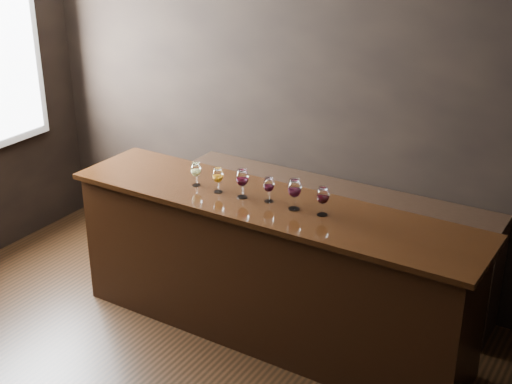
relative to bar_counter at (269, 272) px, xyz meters
The scene contains 10 objects.
room_shell 1.81m from the bar_counter, 112.61° to the right, with size 5.02×4.52×2.81m.
bar_counter is the anchor object (origin of this frame).
bar_top 0.53m from the bar_counter, ahead, with size 3.02×0.70×0.04m, color black.
back_bar_shelf 0.77m from the bar_counter, 78.95° to the left, with size 2.55×0.40×0.92m, color black.
glass_white 0.89m from the bar_counter, behind, with size 0.07×0.07×0.18m.
glass_amber 0.78m from the bar_counter, behind, with size 0.08×0.08×0.18m.
glass_red_a 0.72m from the bar_counter, behind, with size 0.09×0.09×0.21m.
glass_red_b 0.67m from the bar_counter, 143.28° to the left, with size 0.07×0.07×0.18m.
glass_red_c 0.72m from the bar_counter, ahead, with size 0.09×0.09×0.21m.
glass_red_d 0.79m from the bar_counter, ahead, with size 0.08×0.08×0.20m.
Camera 1 is at (2.46, -2.56, 3.04)m, focal length 50.00 mm.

